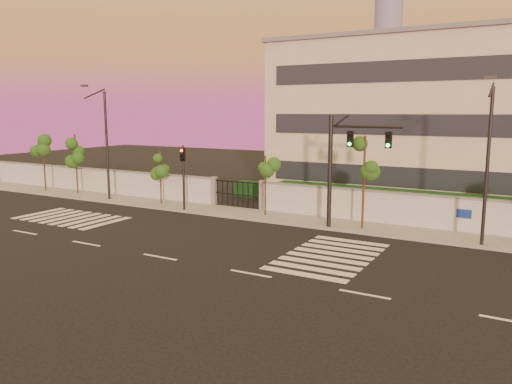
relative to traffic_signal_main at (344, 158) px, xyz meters
The scene contains 16 objects.
ground 11.81m from the traffic_signal_main, 121.30° to the right, with size 120.00×120.00×0.00m, color black.
sidewalk 7.16m from the traffic_signal_main, 169.31° to the left, with size 60.00×3.00×0.15m, color gray.
perimeter_wall 6.95m from the traffic_signal_main, 155.35° to the left, with size 60.00×0.36×2.20m.
hedge_row 7.80m from the traffic_signal_main, 130.61° to the left, with size 41.00×4.25×1.80m.
institutional_building 13.13m from the traffic_signal_main, 75.41° to the left, with size 24.40×12.40×12.25m.
distant_skyscraper 285.57m from the traffic_signal_main, 104.65° to the left, with size 16.00×16.00×118.00m.
road_markings 10.16m from the traffic_signal_main, 142.24° to the right, with size 57.00×7.62×0.02m.
street_tree_a 26.97m from the traffic_signal_main, behind, with size 1.57×1.25×4.71m.
street_tree_b 23.54m from the traffic_signal_main, behind, with size 1.56×1.24×5.02m.
street_tree_c 14.45m from the traffic_signal_main, behind, with size 1.37×1.09×3.99m.
street_tree_d 5.90m from the traffic_signal_main, 169.10° to the left, with size 1.35×1.08×4.03m.
street_tree_e 1.19m from the traffic_signal_main, 25.80° to the left, with size 1.58×1.26×5.52m.
traffic_signal_main is the anchor object (origin of this frame).
traffic_signal_secondary 11.54m from the traffic_signal_main, behind, with size 0.36×0.34×4.59m.
streetlight_west 19.12m from the traffic_signal_main, behind, with size 0.52×2.11×8.78m.
streetlight_east 7.48m from the traffic_signal_main, ahead, with size 0.51×2.04×8.48m.
Camera 1 is at (15.27, -17.78, 6.88)m, focal length 35.00 mm.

